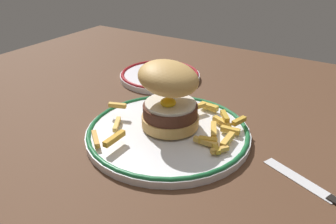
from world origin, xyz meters
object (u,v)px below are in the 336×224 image
object	(u,v)px
side_plate	(160,75)
burger	(169,94)
dinner_plate	(168,132)
knife	(332,198)

from	to	relation	value
side_plate	burger	bearing A→B (deg)	-52.98
burger	side_plate	distance (cm)	25.83
dinner_plate	knife	distance (cm)	26.22
dinner_plate	side_plate	world-z (taller)	same
knife	side_plate	bearing A→B (deg)	150.93
dinner_plate	knife	world-z (taller)	dinner_plate
side_plate	knife	world-z (taller)	side_plate
side_plate	knife	xyz separation A→B (cm)	(41.61, -23.13, -0.58)
burger	knife	xyz separation A→B (cm)	(26.54, -3.15, -6.99)
burger	knife	bearing A→B (deg)	-6.78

